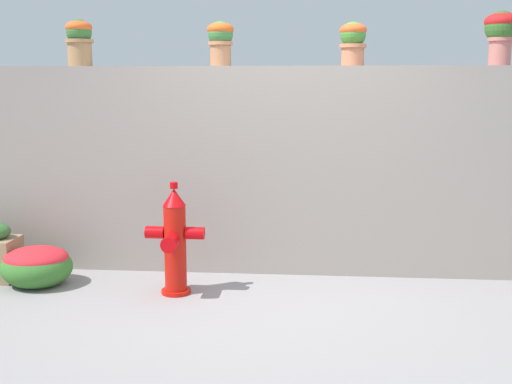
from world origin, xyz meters
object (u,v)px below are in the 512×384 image
Objects in this scene: potted_plant_2 at (221,39)px; flower_bush_left at (37,264)px; potted_plant_3 at (353,40)px; fire_hydrant at (175,243)px; potted_plant_4 at (501,31)px; potted_plant_1 at (79,39)px.

potted_plant_2 is 0.66× the size of flower_bush_left.
potted_plant_2 is 1.05× the size of potted_plant_3.
fire_hydrant is 1.21m from flower_bush_left.
potted_plant_3 is 3.21m from flower_bush_left.
potted_plant_4 is 3.17m from fire_hydrant.
potted_plant_3 is 0.63× the size of flower_bush_left.
potted_plant_2 reaches higher than fire_hydrant.
potted_plant_1 reaches higher than potted_plant_3.
fire_hydrant is (0.98, -0.80, -1.60)m from potted_plant_1.
potted_plant_3 is (1.12, -0.04, -0.02)m from potted_plant_2.
fire_hydrant is (-0.26, -0.79, -1.60)m from potted_plant_2.
potted_plant_4 reaches higher than flower_bush_left.
potted_plant_1 is 0.70× the size of flower_bush_left.
potted_plant_1 is at bearing 73.87° from flower_bush_left.
potted_plant_4 is at bearing 9.96° from flower_bush_left.
potted_plant_2 is at bearing -0.07° from potted_plant_1.
potted_plant_4 is 0.50× the size of fire_hydrant.
potted_plant_2 is at bearing 71.68° from fire_hydrant.
potted_plant_1 is 3.57m from potted_plant_4.
potted_plant_2 is (1.24, -0.00, -0.01)m from potted_plant_1.
flower_bush_left is (-1.18, 0.11, -0.24)m from fire_hydrant.
flower_bush_left is (-1.44, -0.68, -1.84)m from potted_plant_2.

